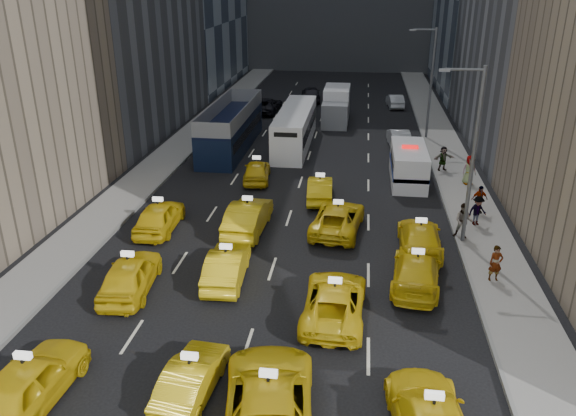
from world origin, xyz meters
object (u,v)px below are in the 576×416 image
box_truck (336,106)px  pedestrian_0 (496,263)px  double_decker (231,127)px  nypd_van (408,165)px  city_bus (295,128)px

box_truck → pedestrian_0: box_truck is taller
double_decker → box_truck: double_decker is taller
double_decker → box_truck: 12.39m
nypd_van → pedestrian_0: 13.47m
box_truck → pedestrian_0: 30.08m
nypd_van → city_bus: (-8.48, 7.41, 0.34)m
box_truck → pedestrian_0: size_ratio=4.17×
double_decker → city_bus: (4.90, 1.40, -0.29)m
city_bus → box_truck: box_truck is taller
pedestrian_0 → city_bus: bearing=109.5°
box_truck → double_decker: bearing=-136.3°
nypd_van → box_truck: box_truck is taller
double_decker → city_bus: bearing=21.7°
box_truck → nypd_van: bearing=-77.8°
double_decker → city_bus: 5.10m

